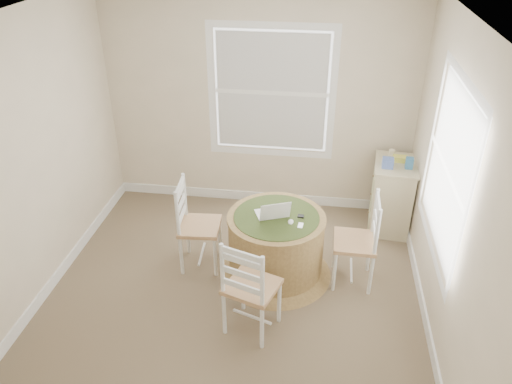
# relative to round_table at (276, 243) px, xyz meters

# --- Properties ---
(room) EXTENTS (3.64, 3.64, 2.64)m
(room) POSITION_rel_round_table_xyz_m (-0.20, -0.23, 0.92)
(room) COLOR #78694C
(room) RESTS_ON ground
(round_table) EXTENTS (1.14, 1.14, 0.69)m
(round_table) POSITION_rel_round_table_xyz_m (0.00, 0.00, 0.00)
(round_table) COLOR #A08247
(round_table) RESTS_ON ground
(chair_left) EXTENTS (0.43, 0.45, 0.95)m
(chair_left) POSITION_rel_round_table_xyz_m (-0.78, 0.04, 0.10)
(chair_left) COLOR white
(chair_left) RESTS_ON ground
(chair_near) EXTENTS (0.53, 0.52, 0.95)m
(chair_near) POSITION_rel_round_table_xyz_m (-0.12, -0.79, 0.10)
(chair_near) COLOR white
(chair_near) RESTS_ON ground
(chair_right) EXTENTS (0.41, 0.43, 0.95)m
(chair_right) POSITION_rel_round_table_xyz_m (0.77, -0.01, 0.10)
(chair_right) COLOR white
(chair_right) RESTS_ON ground
(laptop) EXTENTS (0.38, 0.36, 0.21)m
(laptop) POSITION_rel_round_table_xyz_m (-0.04, 0.01, 0.34)
(laptop) COLOR white
(laptop) RESTS_ON round_table
(mouse) EXTENTS (0.06, 0.09, 0.03)m
(mouse) POSITION_rel_round_table_xyz_m (0.14, -0.08, 0.32)
(mouse) COLOR white
(mouse) RESTS_ON round_table
(phone) EXTENTS (0.05, 0.09, 0.02)m
(phone) POSITION_rel_round_table_xyz_m (0.24, -0.13, 0.31)
(phone) COLOR #B7BABF
(phone) RESTS_ON round_table
(keys) EXTENTS (0.06, 0.05, 0.02)m
(keys) POSITION_rel_round_table_xyz_m (0.23, 0.03, 0.31)
(keys) COLOR black
(keys) RESTS_ON round_table
(corner_chest) EXTENTS (0.52, 0.66, 0.83)m
(corner_chest) POSITION_rel_round_table_xyz_m (1.22, 1.04, 0.04)
(corner_chest) COLOR beige
(corner_chest) RESTS_ON ground
(tissue_box) EXTENTS (0.13, 0.13, 0.10)m
(tissue_box) POSITION_rel_round_table_xyz_m (1.10, 0.93, 0.50)
(tissue_box) COLOR #526EBC
(tissue_box) RESTS_ON corner_chest
(box_yellow) EXTENTS (0.16, 0.11, 0.06)m
(box_yellow) POSITION_rel_round_table_xyz_m (1.26, 1.10, 0.48)
(box_yellow) COLOR #E5E250
(box_yellow) RESTS_ON corner_chest
(box_blue) EXTENTS (0.09, 0.09, 0.12)m
(box_blue) POSITION_rel_round_table_xyz_m (1.34, 0.93, 0.51)
(box_blue) COLOR teal
(box_blue) RESTS_ON corner_chest
(cup_cream) EXTENTS (0.07, 0.07, 0.09)m
(cup_cream) POSITION_rel_round_table_xyz_m (1.17, 1.20, 0.50)
(cup_cream) COLOR beige
(cup_cream) RESTS_ON corner_chest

